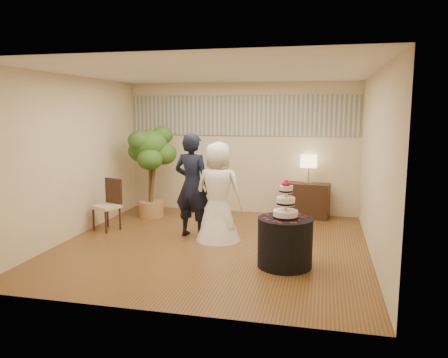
% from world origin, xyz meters
% --- Properties ---
extents(floor, '(5.00, 5.00, 0.00)m').
position_xyz_m(floor, '(0.00, 0.00, 0.00)').
color(floor, brown).
rests_on(floor, ground).
extents(ceiling, '(5.00, 5.00, 0.00)m').
position_xyz_m(ceiling, '(0.00, 0.00, 2.80)').
color(ceiling, white).
rests_on(ceiling, wall_back).
extents(wall_back, '(5.00, 0.06, 2.80)m').
position_xyz_m(wall_back, '(0.00, 2.50, 1.40)').
color(wall_back, beige).
rests_on(wall_back, ground).
extents(wall_front, '(5.00, 0.06, 2.80)m').
position_xyz_m(wall_front, '(0.00, -2.50, 1.40)').
color(wall_front, beige).
rests_on(wall_front, ground).
extents(wall_left, '(0.06, 5.00, 2.80)m').
position_xyz_m(wall_left, '(-2.50, 0.00, 1.40)').
color(wall_left, beige).
rests_on(wall_left, ground).
extents(wall_right, '(0.06, 5.00, 2.80)m').
position_xyz_m(wall_right, '(2.50, 0.00, 1.40)').
color(wall_right, beige).
rests_on(wall_right, ground).
extents(mural_border, '(4.90, 0.02, 0.85)m').
position_xyz_m(mural_border, '(0.00, 2.48, 2.10)').
color(mural_border, '#9F9F91').
rests_on(mural_border, wall_back).
extents(groom, '(0.74, 0.57, 1.83)m').
position_xyz_m(groom, '(-0.47, 0.41, 0.92)').
color(groom, black).
rests_on(groom, floor).
extents(bride, '(0.89, 0.83, 1.70)m').
position_xyz_m(bride, '(0.02, 0.31, 0.85)').
color(bride, white).
rests_on(bride, floor).
extents(cake_table, '(0.94, 0.94, 0.71)m').
position_xyz_m(cake_table, '(1.25, -0.74, 0.35)').
color(cake_table, black).
rests_on(cake_table, floor).
extents(wedding_cake, '(0.35, 0.35, 0.55)m').
position_xyz_m(wedding_cake, '(1.25, -0.74, 0.98)').
color(wedding_cake, white).
rests_on(wedding_cake, cake_table).
extents(console, '(0.92, 0.51, 0.72)m').
position_xyz_m(console, '(1.45, 2.26, 0.36)').
color(console, black).
rests_on(console, floor).
extents(table_lamp, '(0.32, 0.32, 0.58)m').
position_xyz_m(table_lamp, '(1.45, 2.26, 1.01)').
color(table_lamp, beige).
rests_on(table_lamp, console).
extents(ficus_tree, '(1.22, 1.22, 1.93)m').
position_xyz_m(ficus_tree, '(-1.75, 1.62, 0.96)').
color(ficus_tree, '#315D1D').
rests_on(ficus_tree, floor).
extents(side_chair, '(0.57, 0.58, 0.95)m').
position_xyz_m(side_chair, '(-2.15, 0.44, 0.48)').
color(side_chair, black).
rests_on(side_chair, floor).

